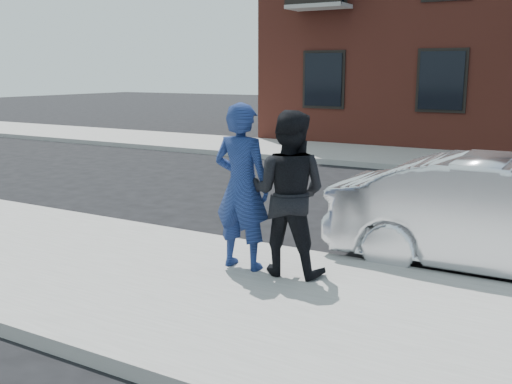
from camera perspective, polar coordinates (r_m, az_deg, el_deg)
The scene contains 4 objects.
ground at distance 5.92m, azimuth 21.91°, elevation -14.17°, with size 100.00×100.00×0.00m, color black.
near_sidewalk at distance 5.66m, azimuth 21.57°, elevation -14.51°, with size 50.00×3.50×0.15m, color gray.
man_hoodie at distance 7.06m, azimuth -1.35°, elevation 0.52°, with size 0.73×0.53×1.98m.
man_peacoat at distance 6.87m, azimuth 3.11°, elevation -0.12°, with size 1.02×0.84×1.90m.
Camera 1 is at (0.64, -5.34, 2.48)m, focal length 42.00 mm.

